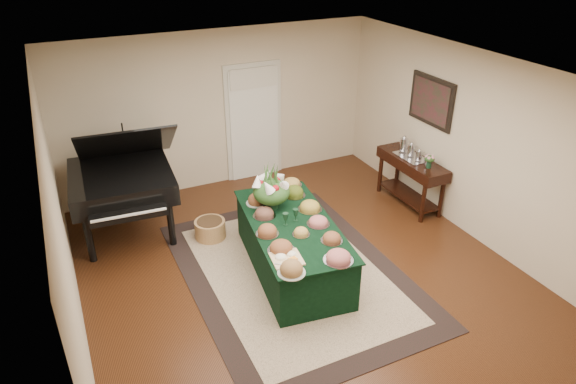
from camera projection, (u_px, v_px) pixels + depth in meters
name	position (u px, v px, depth m)	size (l,w,h in m)	color
ground	(297.00, 269.00, 7.00)	(6.00, 6.00, 0.00)	black
area_rug	(292.00, 272.00, 6.92)	(2.71, 3.80, 0.01)	black
kitchen_doorway	(254.00, 123.00, 9.12)	(1.05, 0.07, 2.10)	beige
buffet_table	(292.00, 246.00, 6.84)	(1.35, 2.35, 0.73)	black
food_platters	(293.00, 221.00, 6.63)	(1.25, 2.29, 0.13)	silver
cutting_board	(286.00, 256.00, 5.95)	(0.39, 0.39, 0.10)	tan
green_goblets	(291.00, 217.00, 6.64)	(0.24, 0.11, 0.18)	#13311D
floral_centerpiece	(271.00, 188.00, 6.89)	(0.52, 0.52, 0.52)	#13311D
grand_piano	(122.00, 180.00, 7.44)	(1.64, 1.81, 1.75)	black
wicker_basket	(210.00, 229.00, 7.63)	(0.46, 0.46, 0.28)	#9E6F3F
mahogany_sideboard	(411.00, 169.00, 8.34)	(0.45, 1.36, 0.82)	black
tea_service	(413.00, 152.00, 8.21)	(0.34, 0.74, 0.30)	silver
pink_bouquet	(430.00, 159.00, 7.87)	(0.17, 0.17, 0.22)	#13311D
wall_painting	(431.00, 101.00, 7.90)	(0.05, 0.95, 0.75)	black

